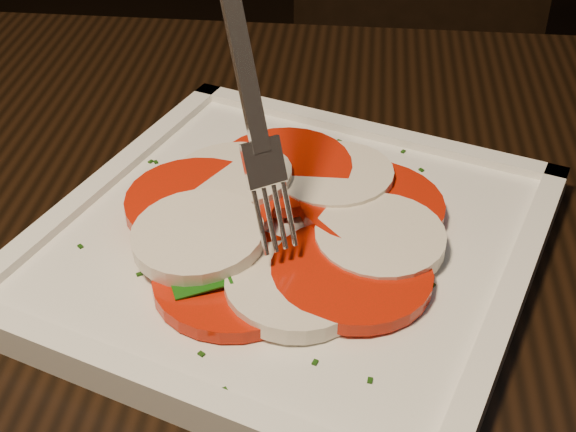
% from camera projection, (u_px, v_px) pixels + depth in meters
% --- Properties ---
extents(table, '(1.21, 0.82, 0.75)m').
position_uv_depth(table, '(353.00, 420.00, 0.52)').
color(table, black).
rests_on(table, ground).
extents(chair, '(0.44, 0.44, 0.93)m').
position_uv_depth(chair, '(416.00, 39.00, 1.28)').
color(chair, black).
rests_on(chair, ground).
extents(plate, '(0.36, 0.36, 0.01)m').
position_uv_depth(plate, '(288.00, 245.00, 0.49)').
color(plate, white).
rests_on(plate, table).
extents(caprese_salad, '(0.22, 0.24, 0.03)m').
position_uv_depth(caprese_salad, '(288.00, 223.00, 0.48)').
color(caprese_salad, red).
rests_on(caprese_salad, plate).
extents(fork, '(0.08, 0.09, 0.19)m').
position_uv_depth(fork, '(235.00, 57.00, 0.43)').
color(fork, white).
rests_on(fork, caprese_salad).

